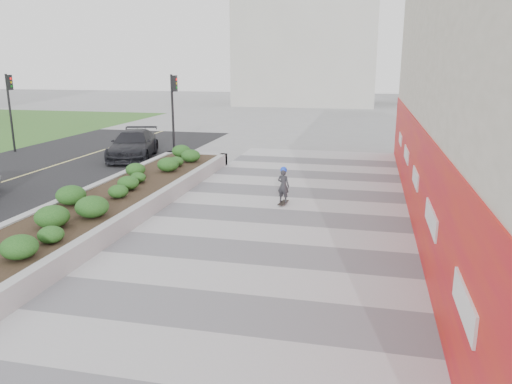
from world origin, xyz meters
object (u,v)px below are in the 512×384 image
at_px(traffic_signal_far, 10,101).
at_px(car_dark, 133,145).
at_px(planter, 103,204).
at_px(traffic_signal_near, 174,103).
at_px(skateboarder, 283,185).

xyz_separation_m(traffic_signal_far, car_dark, (7.28, -0.42, -2.05)).
relative_size(planter, traffic_signal_near, 4.29).
bearing_deg(car_dark, traffic_signal_near, 11.51).
height_order(skateboarder, car_dark, car_dark).
relative_size(traffic_signal_near, traffic_signal_far, 1.00).
relative_size(planter, traffic_signal_far, 4.29).
distance_m(traffic_signal_near, car_dark, 2.95).
xyz_separation_m(traffic_signal_near, car_dark, (-1.92, -0.92, -2.05)).
relative_size(planter, car_dark, 3.68).
height_order(traffic_signal_far, car_dark, traffic_signal_far).
distance_m(planter, traffic_signal_near, 10.90).
xyz_separation_m(traffic_signal_near, skateboarder, (7.04, -7.84, -2.08)).
bearing_deg(car_dark, skateboarder, -51.90).
distance_m(planter, skateboarder, 5.94).
bearing_deg(traffic_signal_far, traffic_signal_near, 3.11).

